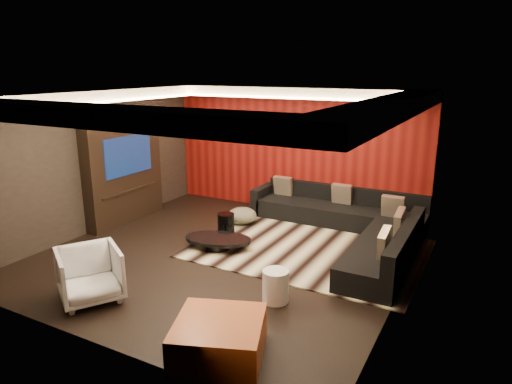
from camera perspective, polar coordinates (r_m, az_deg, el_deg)
The scene contains 26 objects.
floor at distance 8.15m, azimuth -3.89°, elevation -7.93°, with size 6.00×6.00×0.02m, color black.
ceiling at distance 7.50m, azimuth -4.28°, elevation 12.27°, with size 6.00×6.00×0.02m, color silver.
wall_back at distance 10.32m, azimuth 4.86°, elevation 5.21°, with size 6.00×0.02×2.80m, color black.
wall_left at distance 9.62m, azimuth -19.49°, elevation 3.64°, with size 0.02×6.00×2.80m, color black.
wall_right at distance 6.66m, azimuth 18.46°, elevation -1.21°, with size 0.02×6.00×2.80m, color black.
red_feature_wall at distance 10.29m, azimuth 4.77°, elevation 5.18°, with size 5.98×0.05×2.78m, color #6B0C0A.
soffit_back at distance 9.89m, azimuth 4.30°, elevation 12.31°, with size 6.00×0.60×0.22m, color silver.
soffit_front at distance 5.43m, azimuth -19.83°, elevation 8.98°, with size 6.00×0.60×0.22m, color silver.
soffit_left at distance 9.23m, azimuth -18.88°, elevation 11.34°, with size 0.60×4.80×0.22m, color silver.
soffit_right at distance 6.49m, azimuth 16.70°, elevation 10.14°, with size 0.60×4.80×0.22m, color silver.
cove_back at distance 9.59m, azimuth 3.45°, elevation 11.69°, with size 4.80×0.08×0.04m, color #FFD899.
cove_front at distance 5.67m, azimuth -17.20°, elevation 8.52°, with size 4.80×0.08×0.04m, color #FFD899.
cove_left at distance 9.00m, azimuth -17.31°, elevation 10.80°, with size 0.08×4.80×0.04m, color #FFD899.
cove_right at distance 6.57m, azimuth 13.71°, elevation 9.62°, with size 0.08×4.80×0.04m, color #FFD899.
tv_surround at distance 9.97m, azimuth -16.20°, elevation 2.54°, with size 0.30×2.00×2.20m, color black.
tv_screen at distance 9.79m, azimuth -15.67°, elevation 4.44°, with size 0.04×1.30×0.80m, color black.
tv_shelf at distance 9.96m, azimuth -15.36°, elevation 0.20°, with size 0.04×1.60×0.04m, color black.
rug at distance 8.44m, azimuth 6.60°, elevation -7.02°, with size 4.00×3.00×0.02m, color beige.
coffee_table at distance 8.36m, azimuth -4.76°, elevation -6.34°, with size 1.22×1.22×0.21m, color black.
drum_stool at distance 9.08m, azimuth -3.77°, elevation -3.92°, with size 0.33×0.33×0.39m, color black.
striped_pouf at distance 9.61m, azimuth -1.74°, elevation -2.97°, with size 0.61×0.61×0.34m, color beige.
white_side_table at distance 6.55m, azimuth 2.47°, elevation -11.66°, with size 0.37×0.37×0.47m, color white.
orange_ottoman at distance 5.48m, azimuth -4.63°, elevation -17.78°, with size 0.99×0.99×0.44m, color #AC3216.
armchair at distance 6.93m, azimuth -20.05°, elevation -9.69°, with size 0.82×0.84×0.76m, color silver.
sectional_sofa at distance 9.00m, azimuth 11.96°, elevation -4.09°, with size 3.65×3.50×0.75m.
throw_pillows at distance 8.90m, azimuth 12.32°, elevation -1.91°, with size 3.10×2.79×0.50m.
Camera 1 is at (4.00, -6.33, 3.21)m, focal length 32.00 mm.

